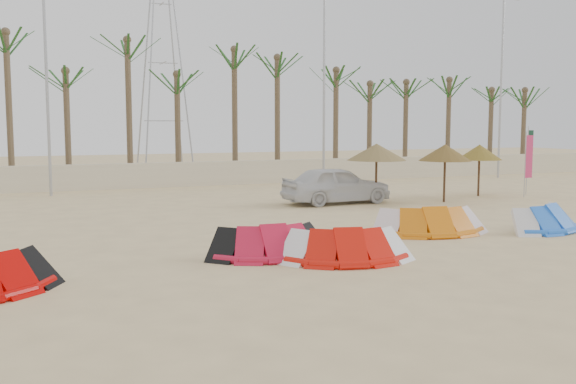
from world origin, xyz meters
name	(u,v)px	position (x,y,z in m)	size (l,w,h in m)	color
ground	(397,280)	(0.00, 0.00, 0.00)	(120.00, 120.00, 0.00)	#DFC388
boundary_wall	(170,175)	(0.00, 22.00, 0.65)	(60.00, 0.30, 1.30)	beige
palm_line	(174,66)	(0.67, 23.50, 6.44)	(52.00, 4.00, 7.70)	brown
lamp_b	(47,69)	(-5.96, 20.00, 5.77)	(1.25, 0.14, 11.00)	#A5A8AD
lamp_c	(325,78)	(8.04, 20.00, 5.77)	(1.25, 0.14, 11.00)	#A5A8AD
lamp_d	(502,83)	(20.04, 20.00, 5.77)	(1.25, 0.14, 11.00)	#A5A8AD
pylon	(165,178)	(1.00, 28.00, 0.00)	(3.00, 3.00, 14.00)	#A5A8AD
kite_red_mid	(267,239)	(-1.63, 3.50, 0.42)	(3.17, 1.64, 0.90)	red
kite_red_right	(340,243)	(-0.16, 2.33, 0.42)	(3.44, 2.18, 0.90)	red
kite_orange	(425,219)	(4.04, 4.83, 0.42)	(3.69, 2.09, 0.90)	orange
kite_blue	(539,216)	(7.69, 3.92, 0.42)	(3.40, 2.32, 0.90)	blue
parasol_left	(377,152)	(6.44, 11.80, 2.14)	(2.50, 2.50, 2.50)	#4C331E
parasol_mid	(445,153)	(9.28, 10.96, 2.10)	(2.24, 2.24, 2.46)	#4C331E
parasol_right	(480,152)	(12.16, 12.26, 2.02)	(2.03, 2.03, 2.38)	#4C331E
flag_pink	(528,158)	(13.93, 11.08, 1.76)	(0.45, 0.04, 2.96)	#A5A8AD
flag_green	(530,154)	(14.79, 11.88, 1.89)	(0.45, 0.13, 3.19)	#A5A8AD
car	(336,185)	(4.87, 12.35, 0.78)	(1.84, 4.58, 1.56)	silver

